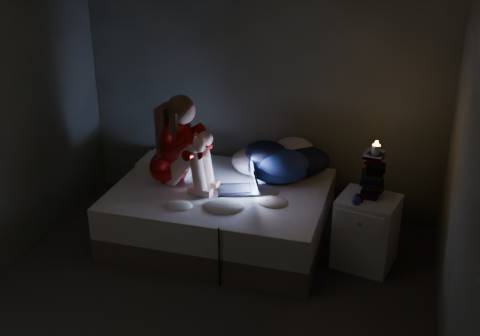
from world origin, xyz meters
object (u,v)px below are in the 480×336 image
at_px(bed, 221,213).
at_px(laptop, 238,178).
at_px(woman, 168,141).
at_px(candle, 376,154).
at_px(nightstand, 366,231).
at_px(phone, 360,199).

height_order(bed, laptop, laptop).
bearing_deg(woman, laptop, 8.61).
bearing_deg(bed, woman, -171.07).
xyz_separation_m(bed, candle, (1.35, 0.01, 0.76)).
bearing_deg(bed, laptop, -4.97).
relative_size(nightstand, phone, 4.59).
bearing_deg(nightstand, phone, -133.13).
bearing_deg(bed, nightstand, -2.47).
distance_m(nightstand, phone, 0.34).
relative_size(laptop, nightstand, 0.58).
relative_size(candle, phone, 0.57).
bearing_deg(nightstand, bed, -170.14).
height_order(laptop, candle, candle).
xyz_separation_m(woman, candle, (1.82, 0.08, 0.05)).
relative_size(woman, laptop, 2.36).
relative_size(bed, laptop, 5.12).
bearing_deg(phone, nightstand, 21.46).
bearing_deg(bed, candle, 0.37).
distance_m(candle, phone, 0.40).
xyz_separation_m(woman, nightstand, (1.80, 0.02, -0.65)).
distance_m(laptop, candle, 1.24).
bearing_deg(woman, bed, 12.28).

